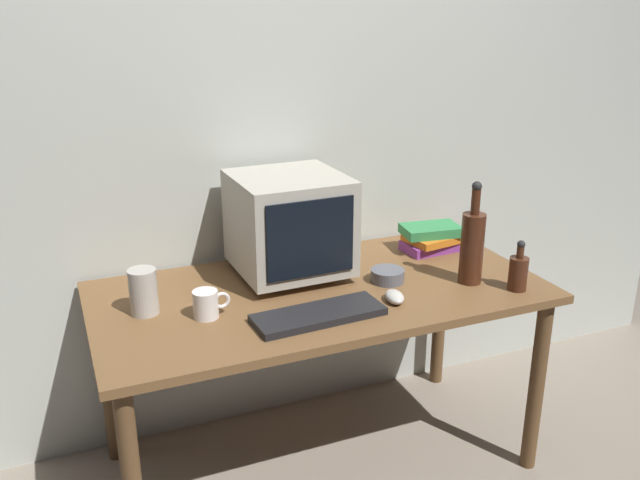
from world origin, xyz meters
name	(u,v)px	position (x,y,z in m)	size (l,w,h in m)	color
ground_plane	(320,460)	(0.00, 0.00, 0.00)	(6.00, 6.00, 0.00)	gray
back_wall	(275,116)	(0.00, 0.45, 1.25)	(4.00, 0.08, 2.50)	beige
desk	(320,311)	(0.00, 0.00, 0.63)	(1.55, 0.77, 0.72)	brown
crt_monitor	(289,224)	(-0.05, 0.16, 0.91)	(0.39, 0.40, 0.37)	#B2AD9E
keyboard	(319,315)	(-0.09, -0.21, 0.73)	(0.42, 0.15, 0.02)	black
computer_mouse	(394,297)	(0.19, -0.19, 0.74)	(0.06, 0.10, 0.04)	beige
bottle_tall	(472,245)	(0.51, -0.15, 0.86)	(0.08, 0.08, 0.37)	#472314
bottle_short	(518,272)	(0.63, -0.27, 0.78)	(0.07, 0.07, 0.18)	#472314
book_stack	(432,238)	(0.56, 0.18, 0.77)	(0.25, 0.19, 0.10)	#843893
mug	(207,304)	(-0.41, -0.07, 0.76)	(0.12, 0.08, 0.09)	white
cd_spindle	(387,275)	(0.25, -0.03, 0.74)	(0.12, 0.12, 0.04)	#595B66
metal_canister	(143,292)	(-0.59, 0.04, 0.79)	(0.09, 0.09, 0.15)	#B7B2A8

